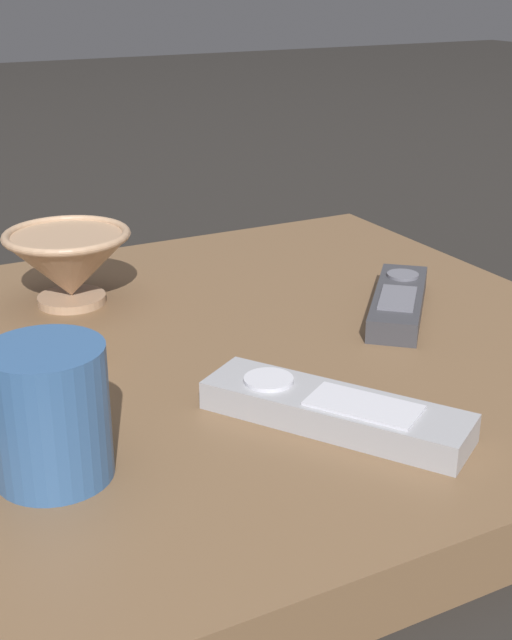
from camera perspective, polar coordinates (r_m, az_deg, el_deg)
ground_plane at (r=0.77m, az=-0.83°, el=-4.59°), size 6.00×6.00×0.00m
table at (r=0.76m, az=-0.84°, el=-3.02°), size 0.62×0.64×0.05m
cereal_bowl at (r=0.85m, az=-12.22°, el=3.67°), size 0.12×0.12×0.07m
coffee_mug at (r=0.56m, az=-13.41°, el=-5.98°), size 0.08×0.08×0.09m
teaspoon at (r=0.72m, az=-11.98°, el=-2.08°), size 0.03×0.12×0.03m
tv_remote_near at (r=0.82m, az=9.36°, el=1.20°), size 0.15×0.14×0.02m
tv_remote_far at (r=0.62m, az=5.17°, el=-5.95°), size 0.19×0.15×0.02m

